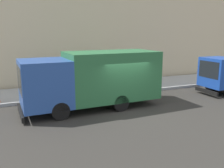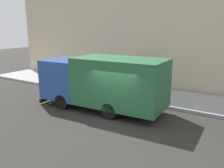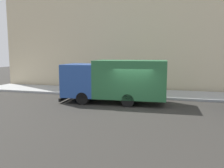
# 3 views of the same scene
# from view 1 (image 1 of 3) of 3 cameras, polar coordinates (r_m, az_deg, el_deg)

# --- Properties ---
(ground) EXTENTS (80.00, 80.00, 0.00)m
(ground) POSITION_cam_1_polar(r_m,az_deg,el_deg) (13.01, 3.28, -6.02)
(ground) COLOR #2F2D29
(sidewalk) EXTENTS (3.79, 30.00, 0.18)m
(sidewalk) POSITION_cam_1_polar(r_m,az_deg,el_deg) (17.37, -3.70, -1.11)
(sidewalk) COLOR #A4A7A6
(sidewalk) RESTS_ON ground
(building_facade) EXTENTS (0.50, 30.00, 11.05)m
(building_facade) POSITION_cam_1_polar(r_m,az_deg,el_deg) (19.27, -6.30, 16.40)
(building_facade) COLOR beige
(building_facade) RESTS_ON ground
(large_utility_truck) EXTENTS (2.91, 7.42, 3.00)m
(large_utility_truck) POSITION_cam_1_polar(r_m,az_deg,el_deg) (13.03, -4.52, 1.47)
(large_utility_truck) COLOR #274C9A
(large_utility_truck) RESTS_ON ground
(pedestrian_walking) EXTENTS (0.54, 0.54, 1.62)m
(pedestrian_walking) POSITION_cam_1_polar(r_m,az_deg,el_deg) (18.01, -12.19, 2.13)
(pedestrian_walking) COLOR #4B3E50
(pedestrian_walking) RESTS_ON sidewalk
(pedestrian_standing) EXTENTS (0.50, 0.50, 1.68)m
(pedestrian_standing) POSITION_cam_1_polar(r_m,az_deg,el_deg) (17.29, -18.29, 1.53)
(pedestrian_standing) COLOR #544545
(pedestrian_standing) RESTS_ON sidewalk
(pedestrian_third) EXTENTS (0.50, 0.50, 1.70)m
(pedestrian_third) POSITION_cam_1_polar(r_m,az_deg,el_deg) (16.01, -9.85, 1.23)
(pedestrian_third) COLOR #443E5A
(pedestrian_third) RESTS_ON sidewalk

